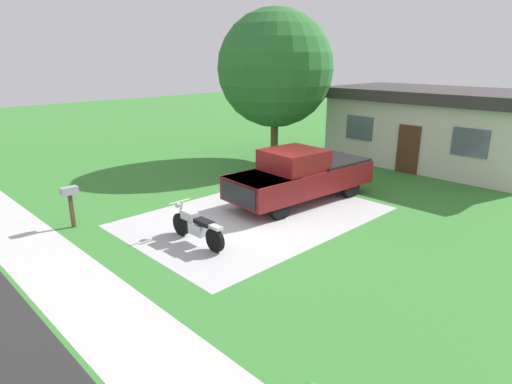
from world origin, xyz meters
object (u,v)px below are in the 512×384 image
object	(u,v)px
pickup_truck	(302,175)
mailbox	(70,196)
shade_tree	(275,69)
motorcycle	(197,227)
neighbor_house	(436,126)

from	to	relation	value
pickup_truck	mailbox	bearing A→B (deg)	-114.60
shade_tree	mailbox	bearing A→B (deg)	-80.51
mailbox	pickup_truck	bearing A→B (deg)	65.40
motorcycle	shade_tree	world-z (taller)	shade_tree
pickup_truck	shade_tree	world-z (taller)	shade_tree
motorcycle	mailbox	bearing A→B (deg)	-150.70
motorcycle	mailbox	world-z (taller)	mailbox
pickup_truck	shade_tree	size ratio (longest dim) A/B	0.81
mailbox	neighbor_house	xyz separation A→B (m)	(3.88, 15.69, 0.81)
motorcycle	neighbor_house	distance (m)	13.78
motorcycle	neighbor_house	bearing A→B (deg)	88.56
pickup_truck	neighbor_house	xyz separation A→B (m)	(0.72, 8.80, 0.84)
mailbox	neighbor_house	distance (m)	16.18
neighbor_house	mailbox	bearing A→B (deg)	-103.88
motorcycle	pickup_truck	bearing A→B (deg)	94.40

